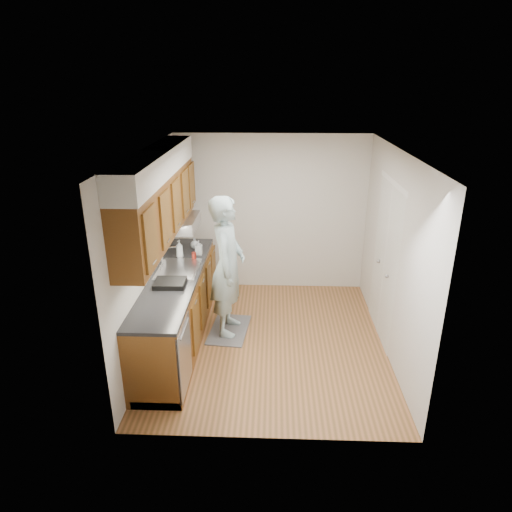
{
  "coord_description": "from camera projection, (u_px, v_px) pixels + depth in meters",
  "views": [
    {
      "loc": [
        0.03,
        -5.23,
        3.29
      ],
      "look_at": [
        -0.18,
        0.25,
        1.12
      ],
      "focal_mm": 32.0,
      "sensor_mm": 36.0,
      "label": 1
    }
  ],
  "objects": [
    {
      "name": "soap_bottle_b",
      "position": [
        199.0,
        248.0,
        6.41
      ],
      "size": [
        0.09,
        0.09,
        0.2
      ],
      "primitive_type": "imported",
      "rotation": [
        0.0,
        0.0,
        -0.01
      ],
      "color": "silver",
      "rests_on": "counter"
    },
    {
      "name": "soda_can",
      "position": [
        194.0,
        256.0,
        6.24
      ],
      "size": [
        0.08,
        0.08,
        0.11
      ],
      "primitive_type": "cylinder",
      "rotation": [
        0.0,
        0.0,
        -0.42
      ],
      "color": "#A1271B",
      "rests_on": "counter"
    },
    {
      "name": "closet_door",
      "position": [
        385.0,
        263.0,
        5.92
      ],
      "size": [
        0.02,
        1.22,
        2.05
      ],
      "primitive_type": "cube",
      "color": "white",
      "rests_on": "wall_right"
    },
    {
      "name": "dish_rack",
      "position": [
        170.0,
        283.0,
        5.49
      ],
      "size": [
        0.38,
        0.32,
        0.06
      ],
      "primitive_type": "cube",
      "rotation": [
        0.0,
        0.0,
        0.02
      ],
      "color": "black",
      "rests_on": "counter"
    },
    {
      "name": "wall_back",
      "position": [
        271.0,
        214.0,
        7.24
      ],
      "size": [
        3.0,
        0.02,
        2.5
      ],
      "primitive_type": "cube",
      "color": "beige",
      "rests_on": "floor"
    },
    {
      "name": "floor",
      "position": [
        269.0,
        341.0,
        6.07
      ],
      "size": [
        3.5,
        3.5,
        0.0
      ],
      "primitive_type": "plane",
      "color": "#99603A",
      "rests_on": "ground"
    },
    {
      "name": "upper_cabinets",
      "position": [
        160.0,
        197.0,
        5.45
      ],
      "size": [
        0.47,
        2.8,
        1.21
      ],
      "color": "brown",
      "rests_on": "wall_left"
    },
    {
      "name": "person",
      "position": [
        227.0,
        257.0,
        5.93
      ],
      "size": [
        0.56,
        0.79,
        2.15
      ],
      "primitive_type": "imported",
      "rotation": [
        0.0,
        0.0,
        1.5
      ],
      "color": "#9BB7BD",
      "rests_on": "floor_mat"
    },
    {
      "name": "soap_bottle_a",
      "position": [
        180.0,
        249.0,
        6.29
      ],
      "size": [
        0.12,
        0.12,
        0.26
      ],
      "primitive_type": "imported",
      "rotation": [
        0.0,
        0.0,
        -0.25
      ],
      "color": "silver",
      "rests_on": "counter"
    },
    {
      "name": "ceiling",
      "position": [
        271.0,
        151.0,
        5.15
      ],
      "size": [
        3.5,
        3.5,
        0.0
      ],
      "primitive_type": "plane",
      "rotation": [
        3.14,
        0.0,
        0.0
      ],
      "color": "white",
      "rests_on": "wall_left"
    },
    {
      "name": "soap_bottle_c",
      "position": [
        195.0,
        243.0,
        6.65
      ],
      "size": [
        0.18,
        0.18,
        0.16
      ],
      "primitive_type": "imported",
      "rotation": [
        0.0,
        0.0,
        0.72
      ],
      "color": "silver",
      "rests_on": "counter"
    },
    {
      "name": "wall_left",
      "position": [
        150.0,
        252.0,
        5.67
      ],
      "size": [
        0.02,
        3.5,
        2.5
      ],
      "primitive_type": "cube",
      "color": "beige",
      "rests_on": "floor"
    },
    {
      "name": "counter",
      "position": [
        177.0,
        307.0,
        5.93
      ],
      "size": [
        0.64,
        2.8,
        1.3
      ],
      "color": "brown",
      "rests_on": "floor"
    },
    {
      "name": "steel_can",
      "position": [
        199.0,
        248.0,
        6.52
      ],
      "size": [
        0.07,
        0.07,
        0.12
      ],
      "primitive_type": "cylinder",
      "rotation": [
        0.0,
        0.0,
        -0.02
      ],
      "color": "#A5A5AA",
      "rests_on": "counter"
    },
    {
      "name": "wall_right",
      "position": [
        393.0,
        256.0,
        5.56
      ],
      "size": [
        0.02,
        3.5,
        2.5
      ],
      "primitive_type": "cube",
      "color": "beige",
      "rests_on": "floor"
    },
    {
      "name": "floor_mat",
      "position": [
        229.0,
        330.0,
        6.33
      ],
      "size": [
        0.58,
        0.89,
        0.02
      ],
      "primitive_type": "cube",
      "rotation": [
        0.0,
        0.0,
        -0.1
      ],
      "color": "slate",
      "rests_on": "floor"
    }
  ]
}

